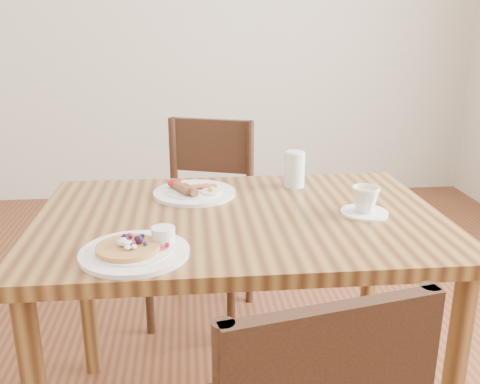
{
  "coord_description": "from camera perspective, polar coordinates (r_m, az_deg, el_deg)",
  "views": [
    {
      "loc": [
        -0.15,
        -1.48,
        1.3
      ],
      "look_at": [
        0.0,
        0.0,
        0.82
      ],
      "focal_mm": 40.0,
      "sensor_mm": 36.0,
      "label": 1
    }
  ],
  "objects": [
    {
      "name": "dining_table",
      "position": [
        1.62,
        0.0,
        -5.68
      ],
      "size": [
        1.2,
        0.8,
        0.75
      ],
      "color": "brown",
      "rests_on": "ground"
    },
    {
      "name": "chair_far",
      "position": [
        2.37,
        -3.86,
        -2.07
      ],
      "size": [
        0.53,
        0.53,
        0.88
      ],
      "rotation": [
        0.0,
        0.0,
        2.82
      ],
      "color": "#3C2416",
      "rests_on": "ground"
    },
    {
      "name": "pancake_plate",
      "position": [
        1.34,
        -11.03,
        -6.02
      ],
      "size": [
        0.27,
        0.27,
        0.06
      ],
      "color": "white",
      "rests_on": "dining_table"
    },
    {
      "name": "breakfast_plate",
      "position": [
        1.77,
        -5.02,
        0.06
      ],
      "size": [
        0.27,
        0.27,
        0.04
      ],
      "color": "white",
      "rests_on": "dining_table"
    },
    {
      "name": "teacup_saucer",
      "position": [
        1.62,
        13.19,
        -1.05
      ],
      "size": [
        0.14,
        0.14,
        0.08
      ],
      "color": "white",
      "rests_on": "dining_table"
    },
    {
      "name": "water_glass",
      "position": [
        1.84,
        5.84,
        2.41
      ],
      "size": [
        0.07,
        0.07,
        0.12
      ],
      "primitive_type": "cylinder",
      "color": "silver",
      "rests_on": "dining_table"
    }
  ]
}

